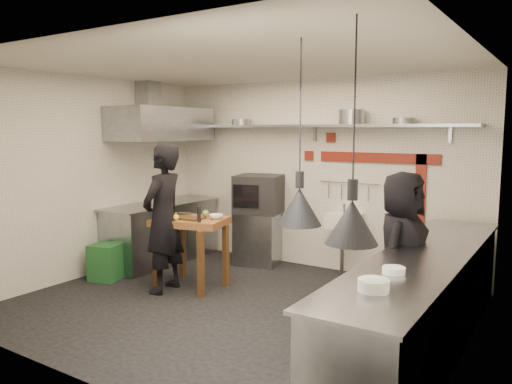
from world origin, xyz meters
The scene contains 47 objects.
floor centered at (0.00, 0.00, 0.00)m, with size 5.00×5.00×0.00m, color black.
ceiling centered at (0.00, 0.00, 2.80)m, with size 5.00×5.00×0.00m, color beige.
wall_back centered at (0.00, 2.10, 1.40)m, with size 5.00×0.04×2.80m, color silver.
wall_front centered at (0.00, -2.10, 1.40)m, with size 5.00×0.04×2.80m, color silver.
wall_left centered at (-2.50, 0.00, 1.40)m, with size 0.04×4.20×2.80m, color silver.
wall_right centered at (2.50, 0.00, 1.40)m, with size 0.04×4.20×2.80m, color silver.
red_band_horiz centered at (0.95, 2.08, 1.68)m, with size 1.70×0.02×0.14m, color maroon.
red_band_vert centered at (1.55, 2.08, 1.20)m, with size 0.14×0.02×1.10m, color maroon.
red_tile_a centered at (0.25, 2.08, 1.95)m, with size 0.14×0.02×0.14m, color maroon.
red_tile_b centered at (-0.10, 2.08, 1.68)m, with size 0.14×0.02×0.14m, color maroon.
back_shelf centered at (0.00, 1.92, 2.12)m, with size 4.60×0.34×0.04m, color slate.
shelf_bracket_left centered at (-1.90, 2.07, 2.02)m, with size 0.04×0.06×0.24m, color slate.
shelf_bracket_mid centered at (0.00, 2.07, 2.02)m, with size 0.04×0.06×0.24m, color slate.
shelf_bracket_right centered at (1.90, 2.07, 2.02)m, with size 0.04×0.06×0.24m, color slate.
pan_far_left centered at (-1.22, 1.92, 2.19)m, with size 0.30×0.30×0.09m, color slate.
pan_mid_left centered at (-1.19, 1.92, 2.18)m, with size 0.21×0.21×0.07m, color slate.
stock_pot centered at (0.63, 1.92, 2.24)m, with size 0.35×0.35×0.20m, color slate.
pan_right centered at (1.35, 1.92, 2.18)m, with size 0.28×0.28×0.08m, color slate.
oven_stand centered at (-0.80, 1.76, 0.40)m, with size 0.63×0.57×0.80m, color slate.
combi_oven centered at (-0.78, 1.77, 1.09)m, with size 0.67×0.63×0.58m, color black.
oven_door centered at (-0.79, 1.49, 1.09)m, with size 0.45×0.03×0.46m, color maroon.
oven_glass centered at (-0.81, 1.44, 1.09)m, with size 0.40×0.02×0.34m, color black.
hand_sink centered at (0.55, 1.92, 0.78)m, with size 0.46×0.34×0.22m, color silver.
sink_tap centered at (0.55, 1.92, 0.96)m, with size 0.03×0.03×0.14m, color slate.
sink_drain centered at (0.55, 1.88, 0.34)m, with size 0.06×0.06×0.66m, color slate.
utensil_rail centered at (0.55, 2.06, 1.32)m, with size 0.02×0.02×0.90m, color slate.
counter_right centered at (2.15, 0.00, 0.45)m, with size 0.70×3.80×0.90m, color slate.
counter_right_top centered at (2.15, 0.00, 0.92)m, with size 0.76×3.90×0.03m, color slate.
plate_stack centered at (2.12, -1.27, 0.97)m, with size 0.22×0.22×0.09m, color silver.
small_bowl_right centered at (2.10, -0.75, 0.96)m, with size 0.18×0.18×0.05m, color silver.
counter_left centered at (-2.15, 1.05, 0.45)m, with size 0.70×1.90×0.90m, color slate.
counter_left_top centered at (-2.15, 1.05, 0.92)m, with size 0.76×2.00×0.03m, color slate.
extractor_hood centered at (-2.10, 1.05, 2.15)m, with size 0.78×1.60×0.50m, color slate.
hood_duct centered at (-2.35, 1.05, 2.55)m, with size 0.28×0.28×0.50m, color slate.
green_bin centered at (-2.12, -0.08, 0.25)m, with size 0.38×0.38×0.50m, color #1D5725.
prep_table centered at (-0.93, 0.33, 0.46)m, with size 0.92×0.64×0.92m, color brown, non-canonical shape.
cutting_board centered at (-0.88, 0.26, 0.93)m, with size 0.34×0.24×0.03m, color #4B2E15.
pepper_mill centered at (-0.64, 0.16, 1.02)m, with size 0.05×0.05×0.20m, color black.
lemon_a centered at (-1.11, 0.12, 0.96)m, with size 0.08×0.08×0.08m, color yellow.
lemon_b centered at (-0.97, 0.10, 0.96)m, with size 0.08×0.08×0.08m, color yellow.
veg_ball centered at (-0.80, 0.48, 0.97)m, with size 0.09×0.09×0.09m, color #5D8A37.
steel_tray centered at (-1.14, 0.46, 0.94)m, with size 0.17×0.12×0.03m, color slate.
bowl centered at (-0.61, 0.46, 0.95)m, with size 0.19×0.19×0.06m, color silver.
heat_lamp_near centered at (1.36, -0.96, 2.04)m, with size 0.37×0.37×1.52m, color black, non-canonical shape.
heat_lamp_far centered at (2.04, -1.50, 2.05)m, with size 0.36×0.36×1.49m, color black, non-canonical shape.
chef_left centered at (-1.10, 0.00, 0.95)m, with size 0.69×0.45×1.90m, color black.
chef_right centered at (1.82, 0.40, 0.83)m, with size 0.81×0.53×1.65m, color black.
Camera 1 is at (3.28, -4.60, 2.07)m, focal length 35.00 mm.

